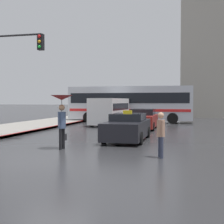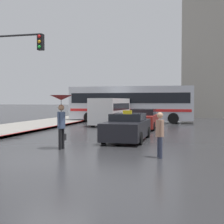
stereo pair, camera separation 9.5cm
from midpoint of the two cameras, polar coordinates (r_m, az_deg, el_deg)
name	(u,v)px [view 1 (the left image)]	position (r m, az deg, el deg)	size (l,w,h in m)	color
ground_plane	(53,160)	(10.84, -11.05, -8.65)	(300.00, 300.00, 0.00)	#2D2D30
taxi	(128,127)	(15.85, 2.71, -2.83)	(1.91, 4.69, 1.52)	black
sedan_red	(143,120)	(22.34, 5.53, -1.38)	(1.91, 4.17, 1.43)	maroon
ambulance_van	(110,110)	(25.50, -0.56, 0.30)	(2.35, 5.14, 2.21)	silver
city_bus	(130,103)	(29.36, 3.23, 1.73)	(11.56, 2.86, 3.33)	#B2B7C1
pedestrian_with_umbrella	(62,108)	(13.02, -9.37, 0.67)	(0.91, 0.91, 2.24)	black
pedestrian_man	(161,131)	(11.09, 8.67, -3.52)	(0.38, 0.44, 1.61)	#2D3347
traffic_light	(13,64)	(16.97, -17.76, 8.31)	(2.84, 0.38, 5.65)	black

